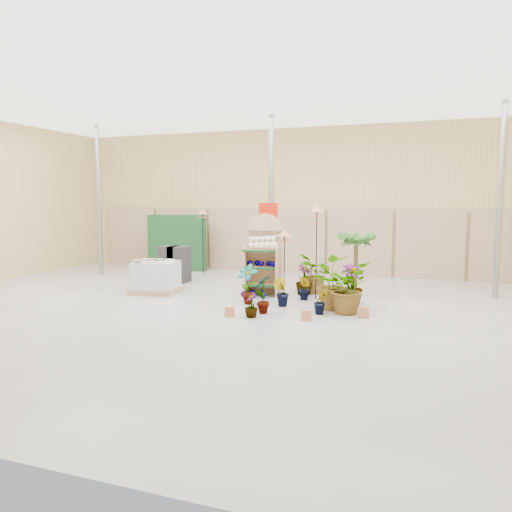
{
  "coord_description": "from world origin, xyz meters",
  "views": [
    {
      "loc": [
        4.17,
        -9.15,
        2.26
      ],
      "look_at": [
        0.3,
        1.5,
        1.0
      ],
      "focal_mm": 35.0,
      "sensor_mm": 36.0,
      "label": 1
    }
  ],
  "objects_px": {
    "display_shelf": "(264,258)",
    "pallet_stack": "(156,277)",
    "bird_table_front": "(284,235)",
    "potted_plant_2": "(330,283)"
  },
  "relations": [
    {
      "from": "display_shelf",
      "to": "potted_plant_2",
      "type": "xyz_separation_m",
      "value": [
        1.84,
        -1.06,
        -0.35
      ]
    },
    {
      "from": "potted_plant_2",
      "to": "bird_table_front",
      "type": "bearing_deg",
      "value": 155.9
    },
    {
      "from": "pallet_stack",
      "to": "bird_table_front",
      "type": "bearing_deg",
      "value": -4.65
    },
    {
      "from": "bird_table_front",
      "to": "potted_plant_2",
      "type": "distance_m",
      "value": 1.58
    },
    {
      "from": "display_shelf",
      "to": "pallet_stack",
      "type": "distance_m",
      "value": 2.69
    },
    {
      "from": "pallet_stack",
      "to": "bird_table_front",
      "type": "relative_size",
      "value": 0.76
    },
    {
      "from": "display_shelf",
      "to": "bird_table_front",
      "type": "relative_size",
      "value": 1.22
    },
    {
      "from": "bird_table_front",
      "to": "potted_plant_2",
      "type": "xyz_separation_m",
      "value": [
        1.16,
        -0.52,
        -0.94
      ]
    },
    {
      "from": "display_shelf",
      "to": "bird_table_front",
      "type": "height_order",
      "value": "display_shelf"
    },
    {
      "from": "pallet_stack",
      "to": "potted_plant_2",
      "type": "height_order",
      "value": "potted_plant_2"
    }
  ]
}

